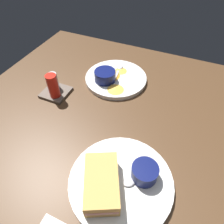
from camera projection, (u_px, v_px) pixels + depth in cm
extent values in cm
cube|color=#4C331E|center=(116.00, 149.00, 58.48)|extent=(110.00, 110.00, 3.00)
cylinder|color=silver|center=(121.00, 182.00, 49.29)|extent=(25.42, 25.42, 1.60)
cube|color=tan|center=(102.00, 183.00, 45.79)|extent=(15.02, 12.54, 4.80)
cube|color=#DB938E|center=(102.00, 183.00, 45.79)|extent=(14.98, 12.11, 0.80)
cylinder|color=#0C144C|center=(145.00, 172.00, 48.08)|extent=(6.48, 6.48, 3.86)
cylinder|color=black|center=(145.00, 169.00, 46.96)|extent=(5.31, 5.31, 0.60)
cube|color=silver|center=(109.00, 192.00, 46.48)|extent=(4.70, 4.19, 0.40)
ellipsoid|color=silver|center=(130.00, 182.00, 48.01)|extent=(3.86, 3.75, 0.80)
cylinder|color=silver|center=(116.00, 78.00, 77.31)|extent=(23.26, 23.26, 1.60)
cylinder|color=#0C144C|center=(105.00, 76.00, 73.90)|extent=(7.78, 7.78, 3.93)
cylinder|color=olive|center=(105.00, 72.00, 72.76)|extent=(6.38, 6.38, 0.60)
cube|color=silver|center=(116.00, 75.00, 77.03)|extent=(5.56, 1.45, 0.40)
ellipsoid|color=silver|center=(120.00, 67.00, 80.52)|extent=(3.44, 2.56, 0.80)
cone|color=gold|center=(121.00, 70.00, 78.99)|extent=(6.55, 6.55, 0.60)
cone|color=gold|center=(106.00, 74.00, 77.42)|extent=(6.93, 6.93, 0.60)
cone|color=gold|center=(116.00, 89.00, 71.36)|extent=(6.41, 6.41, 0.60)
cone|color=orange|center=(111.00, 75.00, 76.88)|extent=(9.32, 9.32, 0.60)
cube|color=brown|center=(56.00, 92.00, 72.25)|extent=(9.00, 9.00, 1.00)
cylinder|color=red|center=(53.00, 86.00, 67.33)|extent=(3.60, 3.60, 8.50)
cylinder|color=#B2B2B2|center=(54.00, 81.00, 71.21)|extent=(3.00, 3.00, 6.00)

